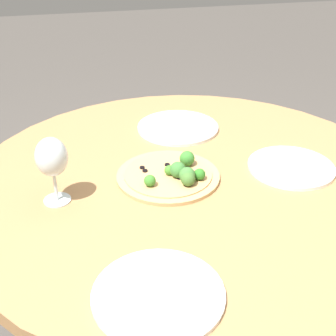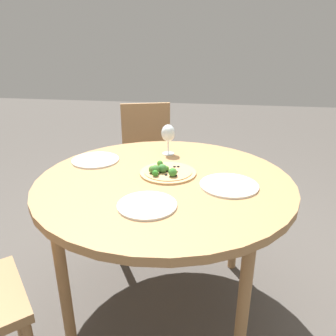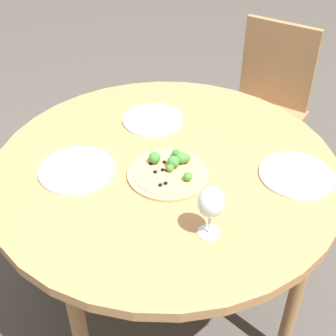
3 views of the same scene
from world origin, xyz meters
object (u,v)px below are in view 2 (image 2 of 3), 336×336
object	(u,v)px
chair	(148,159)
plate_side	(95,160)
plate_near	(147,205)
plate_far	(229,185)
pizza	(166,172)
wine_glass	(168,134)

from	to	relation	value
chair	plate_side	distance (m)	0.80
chair	plate_side	world-z (taller)	chair
plate_side	plate_near	bearing A→B (deg)	129.95
plate_far	plate_side	distance (m)	0.75
plate_far	plate_side	xyz separation A→B (m)	(0.71, -0.22, 0.00)
chair	pizza	world-z (taller)	chair
wine_glass	plate_side	distance (m)	0.43
plate_side	wine_glass	bearing A→B (deg)	-154.90
pizza	plate_near	xyz separation A→B (m)	(0.02, 0.34, -0.01)
chair	wine_glass	bearing A→B (deg)	-83.63
chair	plate_far	world-z (taller)	chair
wine_glass	pizza	bearing A→B (deg)	96.96
chair	wine_glass	world-z (taller)	wine_glass
chair	plate_near	bearing A→B (deg)	-94.91
wine_glass	plate_near	distance (m)	0.65
wine_glass	plate_far	xyz separation A→B (m)	(-0.34, 0.40, -0.11)
wine_glass	plate_side	world-z (taller)	wine_glass
wine_glass	chair	bearing A→B (deg)	-66.47
plate_near	plate_side	bearing A→B (deg)	-50.05
chair	plate_side	bearing A→B (deg)	-116.64
pizza	plate_near	size ratio (longest dim) A/B	1.16
wine_glass	plate_near	world-z (taller)	wine_glass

